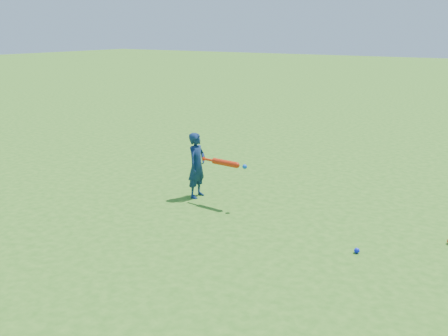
% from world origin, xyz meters
% --- Properties ---
extents(ground, '(80.00, 80.00, 0.00)m').
position_xyz_m(ground, '(0.00, 0.00, 0.00)').
color(ground, '#2F6A19').
rests_on(ground, ground).
extents(child, '(0.26, 0.37, 0.98)m').
position_xyz_m(child, '(0.02, -0.11, 0.49)').
color(child, '#10244B').
rests_on(child, ground).
extents(ground_ball_blue, '(0.06, 0.06, 0.06)m').
position_xyz_m(ground_ball_blue, '(2.68, -0.74, 0.03)').
color(ground_ball_blue, '#0D1DE8').
rests_on(ground_ball_blue, ground).
extents(bat_swing, '(0.76, 0.11, 0.09)m').
position_xyz_m(bat_swing, '(0.61, -0.20, 0.62)').
color(bat_swing, red).
rests_on(bat_swing, ground).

